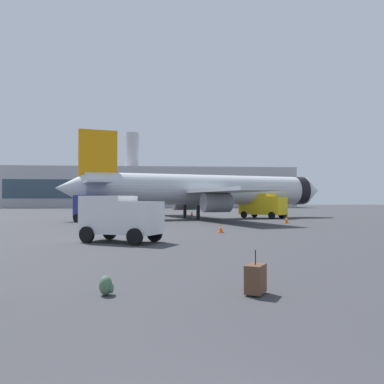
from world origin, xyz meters
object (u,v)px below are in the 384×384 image
at_px(cargo_van, 120,216).
at_px(rolling_suitcase, 256,279).
at_px(service_truck, 95,207).
at_px(safety_cone_outer, 221,228).
at_px(safety_cone_near, 286,219).
at_px(safety_cone_far, 192,213).
at_px(safety_cone_mid, 80,217).
at_px(airplane_at_gate, 204,190).
at_px(fuel_truck, 262,205).
at_px(traveller_backpack, 106,286).

xyz_separation_m(cargo_van, rolling_suitcase, (4.61, -12.41, -1.06)).
relative_size(service_truck, safety_cone_outer, 8.22).
height_order(service_truck, cargo_van, service_truck).
bearing_deg(safety_cone_near, safety_cone_far, 113.41).
relative_size(safety_cone_mid, rolling_suitcase, 0.63).
bearing_deg(airplane_at_gate, safety_cone_far, 95.83).
bearing_deg(service_truck, cargo_van, -76.79).
height_order(safety_cone_outer, rolling_suitcase, rolling_suitcase).
distance_m(fuel_truck, safety_cone_mid, 23.13).
height_order(safety_cone_mid, safety_cone_outer, safety_cone_mid).
xyz_separation_m(safety_cone_near, rolling_suitcase, (-10.47, -29.18, 0.00)).
relative_size(cargo_van, traveller_backpack, 10.04).
height_order(safety_cone_near, rolling_suitcase, rolling_suitcase).
bearing_deg(rolling_suitcase, airplane_at_gate, 85.41).
bearing_deg(safety_cone_near, traveller_backpack, -116.06).
xyz_separation_m(service_truck, cargo_van, (4.64, -19.76, -0.16)).
xyz_separation_m(airplane_at_gate, traveller_backpack, (-6.85, -39.26, -3.42)).
xyz_separation_m(fuel_truck, safety_cone_far, (-8.65, 7.57, -1.36)).
distance_m(cargo_van, safety_cone_near, 22.57).
relative_size(safety_cone_near, safety_cone_outer, 1.27).
distance_m(cargo_van, safety_cone_mid, 26.37).
height_order(safety_cone_near, safety_cone_mid, safety_cone_near).
bearing_deg(safety_cone_outer, traveller_backpack, -107.38).
distance_m(fuel_truck, traveller_backpack, 42.85).
bearing_deg(traveller_backpack, fuel_truck, 70.03).
bearing_deg(safety_cone_mid, fuel_truck, 6.90).
bearing_deg(rolling_suitcase, safety_cone_near, 70.26).
height_order(airplane_at_gate, safety_cone_outer, airplane_at_gate).
distance_m(cargo_van, safety_cone_outer, 8.96).
distance_m(safety_cone_mid, traveller_backpack, 38.39).
bearing_deg(fuel_truck, service_truck, -157.62).
height_order(safety_cone_near, traveller_backpack, safety_cone_near).
xyz_separation_m(airplane_at_gate, safety_cone_mid, (-15.15, -1.78, -3.31)).
xyz_separation_m(fuel_truck, rolling_suitcase, (-10.94, -40.48, -1.38)).
distance_m(safety_cone_mid, safety_cone_outer, 23.86).
relative_size(safety_cone_mid, traveller_backpack, 1.45).
bearing_deg(airplane_at_gate, service_truck, -149.48).
bearing_deg(safety_cone_near, cargo_van, -131.97).
xyz_separation_m(safety_cone_mid, safety_cone_far, (14.27, 10.35, 0.07)).
height_order(fuel_truck, safety_cone_near, fuel_truck).
relative_size(airplane_at_gate, safety_cone_outer, 56.58).
relative_size(safety_cone_far, traveller_backpack, 1.73).
bearing_deg(safety_cone_near, fuel_truck, 87.62).
bearing_deg(service_truck, safety_cone_far, 54.01).
relative_size(cargo_van, safety_cone_near, 6.12).
bearing_deg(rolling_suitcase, cargo_van, 110.37).
bearing_deg(fuel_truck, rolling_suitcase, -105.12).
xyz_separation_m(airplane_at_gate, rolling_suitcase, (-3.17, -39.49, -3.27)).
xyz_separation_m(service_truck, safety_cone_mid, (-2.73, 5.54, -1.26)).
xyz_separation_m(cargo_van, safety_cone_mid, (-7.37, 25.30, -1.11)).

